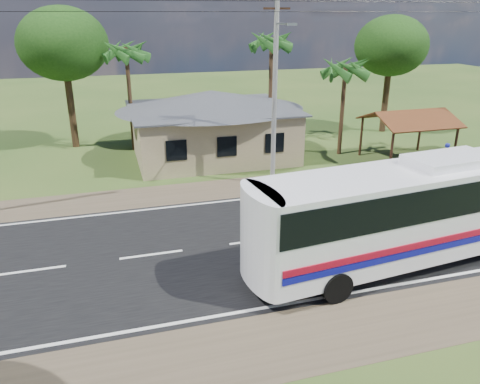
{
  "coord_description": "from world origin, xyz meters",
  "views": [
    {
      "loc": [
        -5.7,
        -16.95,
        9.1
      ],
      "look_at": [
        -0.5,
        1.0,
        1.92
      ],
      "focal_mm": 35.0,
      "sensor_mm": 36.0,
      "label": 1
    }
  ],
  "objects_px": {
    "coach_bus": "(421,204)",
    "motorcycle": "(435,165)",
    "waiting_shed": "(410,119)",
    "person": "(445,157)"
  },
  "relations": [
    {
      "from": "waiting_shed",
      "to": "coach_bus",
      "type": "xyz_separation_m",
      "value": [
        -7.61,
        -11.73,
        -0.36
      ]
    },
    {
      "from": "waiting_shed",
      "to": "coach_bus",
      "type": "relative_size",
      "value": 0.38
    },
    {
      "from": "coach_bus",
      "to": "person",
      "type": "distance_m",
      "value": 12.67
    },
    {
      "from": "coach_bus",
      "to": "motorcycle",
      "type": "bearing_deg",
      "value": 43.13
    },
    {
      "from": "coach_bus",
      "to": "person",
      "type": "bearing_deg",
      "value": 40.84
    },
    {
      "from": "waiting_shed",
      "to": "coach_bus",
      "type": "bearing_deg",
      "value": -122.96
    },
    {
      "from": "waiting_shed",
      "to": "coach_bus",
      "type": "height_order",
      "value": "coach_bus"
    },
    {
      "from": "motorcycle",
      "to": "person",
      "type": "xyz_separation_m",
      "value": [
        0.86,
        0.23,
        0.39
      ]
    },
    {
      "from": "waiting_shed",
      "to": "motorcycle",
      "type": "distance_m",
      "value": 3.58
    },
    {
      "from": "waiting_shed",
      "to": "motorcycle",
      "type": "relative_size",
      "value": 2.85
    }
  ]
}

